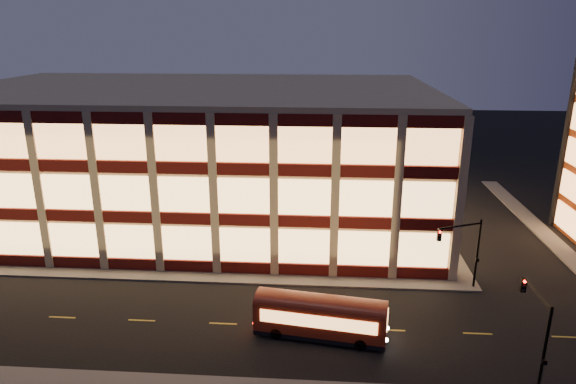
{
  "coord_description": "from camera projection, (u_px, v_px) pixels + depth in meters",
  "views": [
    {
      "loc": [
        10.97,
        -37.96,
        20.28
      ],
      "look_at": [
        7.72,
        8.0,
        5.63
      ],
      "focal_mm": 32.0,
      "sensor_mm": 36.0,
      "label": 1
    }
  ],
  "objects": [
    {
      "name": "sidewalk_office_east",
      "position": [
        429.0,
        218.0,
        57.56
      ],
      "size": [
        2.0,
        30.0,
        0.15
      ],
      "primitive_type": "cube",
      "color": "#514F4C",
      "rests_on": "ground"
    },
    {
      "name": "ground",
      "position": [
        190.0,
        283.0,
        42.97
      ],
      "size": [
        200.0,
        200.0,
        0.0
      ],
      "primitive_type": "plane",
      "color": "black",
      "rests_on": "ground"
    },
    {
      "name": "traffic_signal_near",
      "position": [
        537.0,
        322.0,
        29.65
      ],
      "size": [
        0.32,
        4.45,
        6.0
      ],
      "color": "black",
      "rests_on": "ground"
    },
    {
      "name": "trolley_bus",
      "position": [
        320.0,
        314.0,
        35.02
      ],
      "size": [
        9.21,
        3.59,
        3.04
      ],
      "rotation": [
        0.0,
        0.0,
        -0.15
      ],
      "color": "maroon",
      "rests_on": "ground"
    },
    {
      "name": "sidewalk_tower_west",
      "position": [
        530.0,
        220.0,
        56.82
      ],
      "size": [
        2.0,
        30.0,
        0.15
      ],
      "primitive_type": "cube",
      "color": "#514F4C",
      "rests_on": "ground"
    },
    {
      "name": "traffic_signal_far",
      "position": [
        464.0,
        244.0,
        40.45
      ],
      "size": [
        3.79,
        1.87,
        6.0
      ],
      "color": "black",
      "rests_on": "ground"
    },
    {
      "name": "sidewalk_near",
      "position": [
        134.0,
        384.0,
        30.59
      ],
      "size": [
        100.0,
        2.0,
        0.15
      ],
      "primitive_type": "cube",
      "color": "#514F4C",
      "rests_on": "ground"
    },
    {
      "name": "office_building",
      "position": [
        198.0,
        152.0,
        57.04
      ],
      "size": [
        50.45,
        30.45,
        14.5
      ],
      "color": "tan",
      "rests_on": "ground"
    },
    {
      "name": "sidewalk_office_south",
      "position": [
        158.0,
        275.0,
        44.1
      ],
      "size": [
        54.0,
        2.0,
        0.15
      ],
      "primitive_type": "cube",
      "color": "#514F4C",
      "rests_on": "ground"
    }
  ]
}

